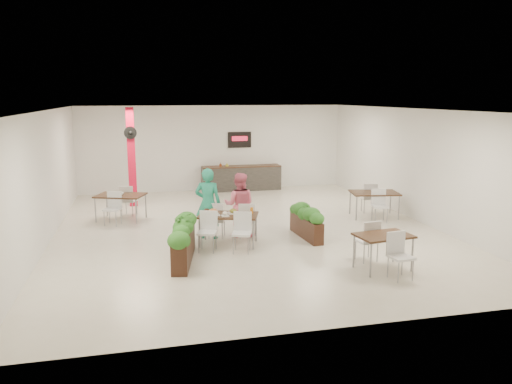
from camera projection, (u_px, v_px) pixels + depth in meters
ground at (247, 230)px, 13.47m from camera, size 12.00×12.00×0.00m
room_shell at (247, 156)px, 13.09m from camera, size 10.10×12.10×3.22m
red_column at (132, 156)px, 16.11m from camera, size 0.40×0.41×3.20m
service_counter at (241, 177)px, 19.00m from camera, size 3.00×0.64×2.20m
main_table at (228, 219)px, 12.02m from camera, size 1.68×1.93×0.92m
diner_man at (208, 204)px, 12.51m from camera, size 0.76×0.62×1.80m
diner_woman at (239, 205)px, 12.70m from camera, size 0.96×0.85×1.65m
planter_left at (183, 238)px, 10.81m from camera, size 0.71×2.05×1.09m
planter_right at (306, 219)px, 12.65m from camera, size 0.50×1.69×0.88m
side_table_a at (121, 198)px, 14.40m from camera, size 1.56×1.66×0.92m
side_table_b at (374, 196)px, 14.78m from camera, size 1.51×1.67×0.92m
side_table_c at (383, 241)px, 10.28m from camera, size 1.20×1.66×0.92m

